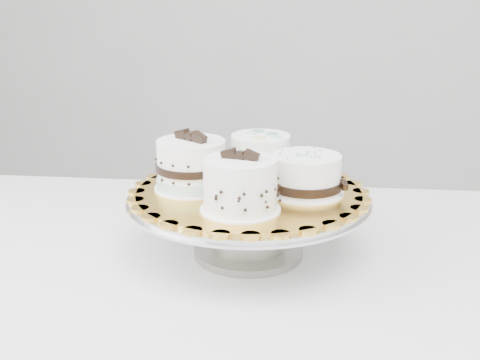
% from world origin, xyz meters
% --- Properties ---
extents(table, '(1.41, 1.02, 0.75)m').
position_xyz_m(table, '(-0.08, 0.04, 0.68)').
color(table, silver).
rests_on(table, floor).
extents(cake_stand, '(0.39, 0.39, 0.11)m').
position_xyz_m(cake_stand, '(-0.10, 0.10, 0.82)').
color(cake_stand, gray).
rests_on(cake_stand, table).
extents(cake_board, '(0.45, 0.45, 0.01)m').
position_xyz_m(cake_board, '(-0.10, 0.10, 0.86)').
color(cake_board, '#C7832A').
rests_on(cake_board, cake_stand).
extents(cake_swirl, '(0.12, 0.12, 0.09)m').
position_xyz_m(cake_swirl, '(-0.09, 0.01, 0.90)').
color(cake_swirl, white).
rests_on(cake_swirl, cake_board).
extents(cake_banded, '(0.15, 0.15, 0.10)m').
position_xyz_m(cake_banded, '(-0.19, 0.09, 0.90)').
color(cake_banded, white).
rests_on(cake_banded, cake_board).
extents(cake_dots, '(0.12, 0.12, 0.08)m').
position_xyz_m(cake_dots, '(-0.09, 0.18, 0.90)').
color(cake_dots, white).
rests_on(cake_dots, cake_board).
extents(cake_ribbon, '(0.15, 0.15, 0.07)m').
position_xyz_m(cake_ribbon, '(-0.01, 0.11, 0.89)').
color(cake_ribbon, white).
rests_on(cake_ribbon, cake_board).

